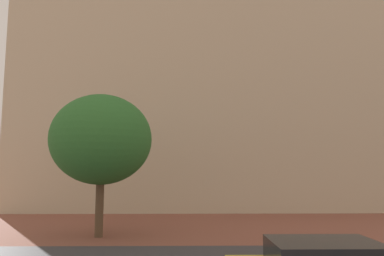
# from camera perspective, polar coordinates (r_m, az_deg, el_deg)

# --- Properties ---
(landmark_building) EXTENTS (29.33, 13.29, 39.01)m
(landmark_building) POSITION_cam_1_polar(r_m,az_deg,el_deg) (31.81, 2.84, 9.74)
(landmark_building) COLOR beige
(landmark_building) RESTS_ON ground_plane
(tree_curb_far) EXTENTS (4.51, 4.51, 6.31)m
(tree_curb_far) POSITION_cam_1_polar(r_m,az_deg,el_deg) (16.44, -14.38, -1.82)
(tree_curb_far) COLOR brown
(tree_curb_far) RESTS_ON ground_plane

